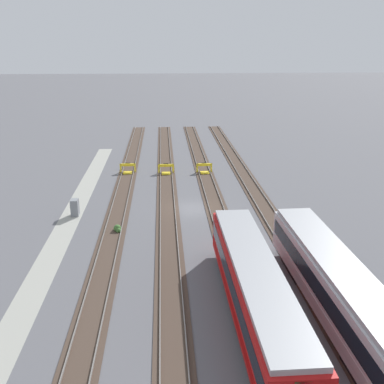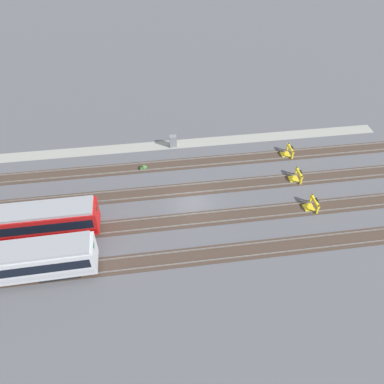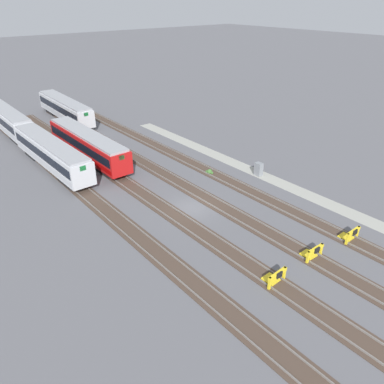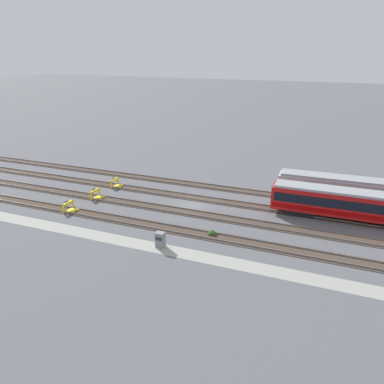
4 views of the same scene
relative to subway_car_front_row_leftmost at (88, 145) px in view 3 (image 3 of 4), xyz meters
The scene contains 15 objects.
ground_plane 19.20m from the subway_car_front_row_leftmost, behind, with size 400.00×400.00×0.00m, color #5B5B60.
service_walkway 23.67m from the subway_car_front_row_leftmost, 143.42° to the right, with size 54.00×2.00×0.01m, color #9E9E93.
rail_track_nearest 21.37m from the subway_car_front_row_leftmost, 152.88° to the right, with size 90.00×2.24×0.21m.
rail_track_near_inner 19.65m from the subway_car_front_row_leftmost, 165.61° to the right, with size 90.00×2.24×0.21m.
rail_track_middle 19.04m from the subway_car_front_row_leftmost, behind, with size 90.00×2.24×0.21m.
rail_track_far_inner 19.64m from the subway_car_front_row_leftmost, 165.71° to the left, with size 90.00×2.24×0.21m.
subway_car_front_row_leftmost is the anchor object (origin of this frame).
subway_car_front_row_left_inner 4.87m from the subway_car_front_row_leftmost, 90.00° to the left, with size 18.05×3.19×3.70m.
subway_car_front_row_centre 19.54m from the subway_car_front_row_leftmost, 14.23° to the right, with size 18.06×3.21×3.70m.
subway_car_front_row_right_inner 19.56m from the subway_car_front_row_leftmost, 14.33° to the left, with size 18.01×2.87×3.70m.
bumper_stop_nearest_track 33.74m from the subway_car_front_row_leftmost, 163.28° to the right, with size 1.35×2.00×1.22m.
bumper_stop_near_inner_track 32.09m from the subway_car_front_row_leftmost, behind, with size 1.36×2.01×1.22m.
bumper_stop_middle_track 31.73m from the subway_car_front_row_leftmost, behind, with size 1.37×2.01×1.22m.
electrical_cabinet 22.56m from the subway_car_front_row_leftmost, 142.57° to the right, with size 0.90×0.73×1.60m.
weed_clump 16.74m from the subway_car_front_row_leftmost, 145.90° to the right, with size 0.92×0.70×0.64m.
Camera 3 is at (-25.90, 21.30, 19.53)m, focal length 35.00 mm.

